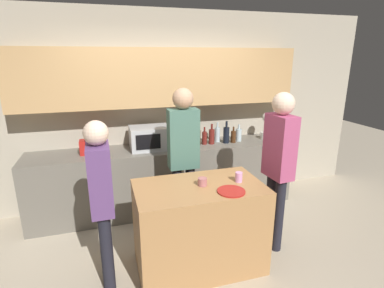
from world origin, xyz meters
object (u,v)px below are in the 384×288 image
at_px(bottle_3, 212,136).
at_px(cup_1, 239,177).
at_px(bottle_0, 191,138).
at_px(toaster, 91,147).
at_px(person_right, 279,159).
at_px(bottle_4, 217,134).
at_px(person_left, 183,150).
at_px(bottle_1, 198,137).
at_px(plate_on_island, 231,191).
at_px(person_center, 102,194).
at_px(potted_plant, 266,126).
at_px(bottle_7, 239,135).
at_px(cup_0, 202,182).
at_px(bottle_6, 233,136).
at_px(microwave, 150,138).
at_px(bottle_2, 204,138).
at_px(bottle_5, 226,135).

height_order(bottle_3, cup_1, bottle_3).
bearing_deg(bottle_0, toaster, -179.05).
height_order(cup_1, person_right, person_right).
bearing_deg(bottle_4, person_left, -133.41).
bearing_deg(bottle_4, toaster, -178.16).
bearing_deg(bottle_1, plate_on_island, -96.11).
bearing_deg(person_center, plate_on_island, 79.12).
height_order(bottle_3, bottle_4, bottle_4).
bearing_deg(potted_plant, bottle_1, -178.86).
relative_size(person_center, person_right, 0.91).
bearing_deg(bottle_0, bottle_7, -1.19).
distance_m(cup_0, person_right, 0.89).
relative_size(bottle_0, bottle_6, 1.09).
bearing_deg(bottle_7, cup_1, -114.94).
height_order(bottle_6, cup_1, bottle_6).
height_order(microwave, person_right, person_right).
height_order(microwave, person_center, person_center).
relative_size(toaster, bottle_0, 1.03).
bearing_deg(person_center, person_right, 91.94).
bearing_deg(bottle_7, person_center, -145.39).
height_order(bottle_2, bottle_6, bottle_2).
height_order(bottle_6, bottle_7, bottle_7).
bearing_deg(toaster, bottle_7, 0.19).
bearing_deg(person_center, bottle_0, 137.30).
bearing_deg(bottle_2, microwave, 179.37).
relative_size(cup_1, person_left, 0.06).
xyz_separation_m(plate_on_island, cup_1, (0.17, 0.20, 0.04)).
relative_size(potted_plant, bottle_5, 1.26).
relative_size(bottle_6, plate_on_island, 0.89).
xyz_separation_m(bottle_3, person_center, (-1.50, -1.30, -0.07)).
bearing_deg(bottle_5, person_right, -85.62).
distance_m(bottle_0, person_right, 1.40).
height_order(potted_plant, person_center, person_center).
height_order(microwave, bottle_0, microwave).
height_order(bottle_2, cup_0, bottle_2).
height_order(potted_plant, plate_on_island, potted_plant).
height_order(bottle_0, cup_0, bottle_0).
distance_m(cup_0, cup_1, 0.37).
xyz_separation_m(person_left, person_center, (-0.91, -0.64, -0.12)).
bearing_deg(toaster, bottle_6, -1.33).
bearing_deg(microwave, bottle_2, -0.63).
height_order(person_left, person_center, person_left).
xyz_separation_m(potted_plant, bottle_0, (-1.16, 0.02, -0.10)).
distance_m(bottle_5, person_right, 1.20).
relative_size(plate_on_island, person_right, 0.15).
bearing_deg(microwave, bottle_5, -1.84).
distance_m(cup_0, person_center, 0.93).
relative_size(bottle_2, plate_on_island, 0.94).
relative_size(bottle_2, bottle_3, 0.86).
bearing_deg(potted_plant, person_center, -150.71).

